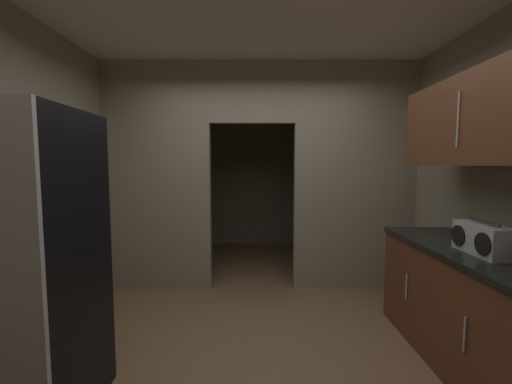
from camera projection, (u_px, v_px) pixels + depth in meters
ground at (261, 367)px, 2.42m from camera, size 20.00×20.00×0.00m
kitchen_overhead_slab at (260, 14)px, 2.66m from camera, size 4.15×7.19×0.06m
kitchen_partition at (260, 170)px, 3.89m from camera, size 3.75×0.12×2.73m
adjoining_room_shell at (257, 174)px, 5.53m from camera, size 3.75×2.31×2.73m
refrigerator at (11, 268)px, 1.87m from camera, size 0.83×0.75×1.83m
lower_cabinet_run at (471, 309)px, 2.38m from camera, size 0.64×1.75×0.90m
upper_cabinet_counterside at (482, 119)px, 2.26m from camera, size 0.36×1.58×0.65m
boombox at (481, 239)px, 2.22m from camera, size 0.19×0.42×0.24m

